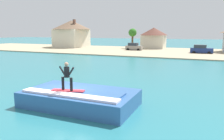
% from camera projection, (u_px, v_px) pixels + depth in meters
% --- Properties ---
extents(ground_plane, '(260.00, 260.00, 0.00)m').
position_uv_depth(ground_plane, '(70.00, 105.00, 13.91)').
color(ground_plane, '#28727C').
extents(wave_crest, '(6.77, 3.78, 1.07)m').
position_uv_depth(wave_crest, '(80.00, 98.00, 13.63)').
color(wave_crest, '#325E9A').
rests_on(wave_crest, ground_plane).
extents(surfboard, '(1.99, 0.87, 0.06)m').
position_uv_depth(surfboard, '(68.00, 90.00, 13.09)').
color(surfboard, '#D8333F').
rests_on(surfboard, wave_crest).
extents(surfer, '(1.03, 0.32, 1.65)m').
position_uv_depth(surfer, '(67.00, 75.00, 12.86)').
color(surfer, black).
rests_on(surfer, surfboard).
extents(shoreline_bank, '(120.00, 23.88, 0.19)m').
position_uv_depth(shoreline_bank, '(169.00, 52.00, 48.68)').
color(shoreline_bank, tan).
rests_on(shoreline_bank, ground_plane).
extents(car_near_shore, '(3.86, 2.14, 1.86)m').
position_uv_depth(car_near_shore, '(134.00, 47.00, 52.47)').
color(car_near_shore, gray).
rests_on(car_near_shore, ground_plane).
extents(car_far_shore, '(4.31, 2.02, 1.86)m').
position_uv_depth(car_far_shore, '(201.00, 49.00, 44.92)').
color(car_far_shore, navy).
rests_on(car_far_shore, ground_plane).
extents(house_with_chimney, '(10.68, 10.68, 7.70)m').
position_uv_depth(house_with_chimney, '(72.00, 32.00, 62.37)').
color(house_with_chimney, beige).
rests_on(house_with_chimney, ground_plane).
extents(house_small_cottage, '(7.13, 7.13, 5.50)m').
position_uv_depth(house_small_cottage, '(154.00, 37.00, 57.80)').
color(house_small_cottage, beige).
rests_on(house_small_cottage, ground_plane).
extents(tree_short_bushy, '(2.09, 2.09, 5.27)m').
position_uv_depth(tree_short_bushy, '(133.00, 33.00, 57.68)').
color(tree_short_bushy, brown).
rests_on(tree_short_bushy, ground_plane).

